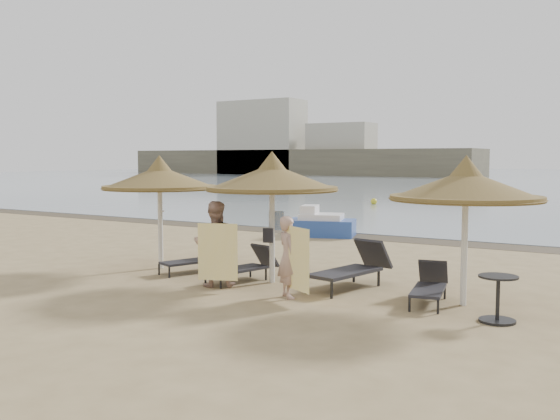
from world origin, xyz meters
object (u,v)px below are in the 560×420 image
(lounger_near_right, at_px, (354,267))
(side_table, at_px, (498,300))
(person_left, at_px, (214,237))
(pedal_boat, at_px, (321,225))
(palapa_center, at_px, (272,178))
(person_right, at_px, (288,250))
(lounger_far_right, at_px, (430,285))
(palapa_left, at_px, (160,178))
(palapa_right, at_px, (466,186))
(lounger_near_left, at_px, (246,265))
(lounger_far_left, at_px, (198,258))

(lounger_near_right, distance_m, side_table, 3.45)
(person_left, relative_size, pedal_boat, 0.81)
(palapa_center, height_order, person_right, palapa_center)
(lounger_far_right, xyz_separation_m, person_left, (-4.33, -0.96, 0.72))
(lounger_near_right, bearing_deg, palapa_left, -164.03)
(palapa_center, bearing_deg, palapa_right, 0.93)
(palapa_center, distance_m, lounger_far_right, 4.01)
(lounger_near_left, distance_m, pedal_boat, 8.24)
(lounger_far_right, xyz_separation_m, side_table, (1.41, -0.82, 0.04))
(lounger_near_left, relative_size, side_table, 2.32)
(palapa_right, distance_m, lounger_far_left, 6.56)
(palapa_left, xyz_separation_m, person_right, (4.31, -1.14, -1.28))
(palapa_right, height_order, lounger_near_left, palapa_right)
(person_left, height_order, person_right, person_left)
(palapa_right, distance_m, lounger_near_right, 3.00)
(palapa_right, xyz_separation_m, person_left, (-4.93, -1.04, -1.15))
(side_table, bearing_deg, lounger_near_left, 173.01)
(lounger_far_right, relative_size, person_right, 0.93)
(palapa_center, height_order, side_table, palapa_center)
(palapa_left, height_order, palapa_center, palapa_center)
(person_left, xyz_separation_m, person_right, (1.87, -0.12, -0.12))
(palapa_right, height_order, lounger_near_right, palapa_right)
(palapa_left, xyz_separation_m, person_left, (2.44, -1.02, -1.16))
(palapa_right, relative_size, lounger_near_right, 1.24)
(lounger_far_right, bearing_deg, lounger_near_right, 153.44)
(lounger_near_left, xyz_separation_m, pedal_boat, (-2.32, 7.90, 0.05))
(palapa_right, relative_size, lounger_near_left, 1.55)
(lounger_far_left, xyz_separation_m, lounger_near_left, (1.59, -0.28, 0.01))
(palapa_left, xyz_separation_m, lounger_far_right, (6.77, -0.06, -1.88))
(palapa_left, relative_size, lounger_near_right, 1.25)
(palapa_right, xyz_separation_m, lounger_far_left, (-6.29, 0.06, -1.86))
(lounger_far_left, relative_size, side_table, 2.23)
(lounger_near_right, height_order, person_left, person_left)
(side_table, relative_size, person_left, 0.37)
(side_table, distance_m, person_left, 5.78)
(person_left, height_order, pedal_boat, person_left)
(lounger_near_left, distance_m, person_right, 1.98)
(palapa_center, distance_m, lounger_far_left, 2.91)
(lounger_near_left, relative_size, person_right, 0.97)
(side_table, bearing_deg, lounger_near_right, 157.94)
(person_right, bearing_deg, person_left, 35.60)
(lounger_far_right, height_order, person_left, person_left)
(person_left, bearing_deg, lounger_near_left, -139.96)
(palapa_right, xyz_separation_m, lounger_far_right, (-0.61, -0.08, -1.87))
(palapa_center, bearing_deg, lounger_far_right, -0.20)
(palapa_left, height_order, side_table, palapa_left)
(lounger_far_left, distance_m, person_right, 3.50)
(person_right, bearing_deg, lounger_near_right, -73.92)
(lounger_far_left, bearing_deg, lounger_near_left, 10.08)
(person_right, xyz_separation_m, pedal_boat, (-3.96, 8.84, -0.53))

